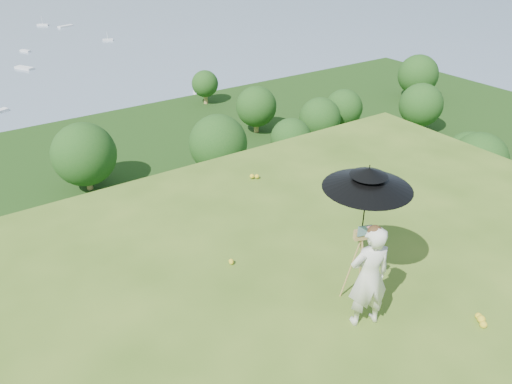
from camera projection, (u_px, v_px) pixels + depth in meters
ground at (405, 324)px, 7.80m from camera, size 14.00×14.00×0.00m
forest_slope at (75, 335)px, 47.20m from camera, size 140.00×56.00×22.00m
shoreline_tier at (9, 215)px, 79.66m from camera, size 170.00×28.00×8.00m
slope_trees at (44, 207)px, 40.47m from camera, size 110.00×50.00×6.00m
wildflowers at (394, 311)px, 7.95m from camera, size 10.00×10.50×0.12m
painter at (369, 277)px, 7.42m from camera, size 0.74×0.60×1.76m
field_easel at (359, 261)px, 8.04m from camera, size 0.69×0.69×1.43m
sun_umbrella at (365, 202)px, 7.54m from camera, size 1.81×1.81×1.24m
painter_cap at (375, 230)px, 7.02m from camera, size 0.27×0.30×0.10m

